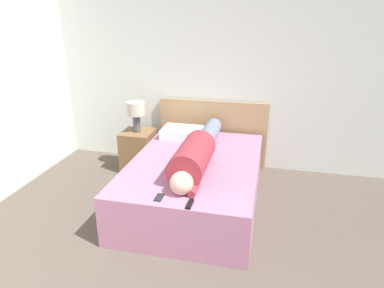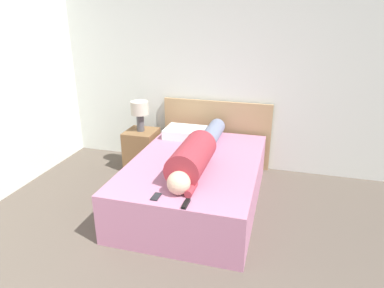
{
  "view_description": "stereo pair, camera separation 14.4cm",
  "coord_description": "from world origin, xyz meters",
  "views": [
    {
      "loc": [
        0.88,
        -0.8,
        2.04
      ],
      "look_at": [
        0.13,
        2.41,
        0.77
      ],
      "focal_mm": 32.0,
      "sensor_mm": 36.0,
      "label": 1
    },
    {
      "loc": [
        1.01,
        -0.76,
        2.04
      ],
      "look_at": [
        0.13,
        2.41,
        0.77
      ],
      "focal_mm": 32.0,
      "sensor_mm": 36.0,
      "label": 2
    }
  ],
  "objects": [
    {
      "name": "bed",
      "position": [
        0.13,
        2.56,
        0.26
      ],
      "size": [
        1.37,
        2.01,
        0.52
      ],
      "color": "#B2708E",
      "rests_on": "ground_plane"
    },
    {
      "name": "headboard",
      "position": [
        0.13,
        3.65,
        0.46
      ],
      "size": [
        1.49,
        0.04,
        0.92
      ],
      "color": "tan",
      "rests_on": "ground_plane"
    },
    {
      "name": "wall_back",
      "position": [
        0.0,
        3.72,
        1.3
      ],
      "size": [
        5.3,
        0.06,
        2.6
      ],
      "color": "silver",
      "rests_on": "ground_plane"
    },
    {
      "name": "person_lying",
      "position": [
        0.17,
        2.44,
        0.66
      ],
      "size": [
        0.34,
        1.81,
        0.34
      ],
      "color": "#DBB293",
      "rests_on": "bed"
    },
    {
      "name": "nightstand",
      "position": [
        -0.82,
        3.25,
        0.27
      ],
      "size": [
        0.4,
        0.42,
        0.55
      ],
      "color": "brown",
      "rests_on": "ground_plane"
    },
    {
      "name": "tv_remote",
      "position": [
        0.29,
        1.64,
        0.53
      ],
      "size": [
        0.04,
        0.15,
        0.02
      ],
      "color": "black",
      "rests_on": "bed"
    },
    {
      "name": "table_lamp",
      "position": [
        -0.82,
        3.25,
        0.83
      ],
      "size": [
        0.23,
        0.23,
        0.4
      ],
      "color": "#4C4C51",
      "rests_on": "nightstand"
    },
    {
      "name": "cell_phone",
      "position": [
        -0.0,
        1.69,
        0.52
      ],
      "size": [
        0.06,
        0.13,
        0.01
      ],
      "color": "black",
      "rests_on": "bed"
    },
    {
      "name": "pillow_near_headboard",
      "position": [
        -0.2,
        3.25,
        0.58
      ],
      "size": [
        0.51,
        0.38,
        0.12
      ],
      "color": "white",
      "rests_on": "bed"
    }
  ]
}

